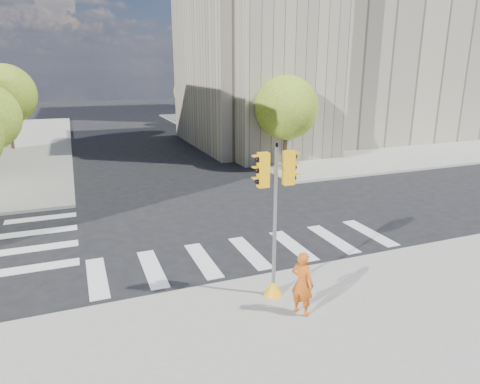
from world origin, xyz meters
name	(u,v)px	position (x,y,z in m)	size (l,w,h in m)	color
ground	(233,234)	(0.00, 0.00, 0.00)	(160.00, 160.00, 0.00)	black
sidewalk_far_right	(319,128)	(20.00, 26.00, 0.07)	(28.00, 40.00, 0.15)	gray
civic_building	(321,60)	(15.59, 19.12, 7.26)	(26.00, 16.00, 19.39)	gray
office_tower	(275,4)	(22.00, 42.00, 15.00)	(20.00, 18.00, 30.00)	#9EA0A3
tree_lw_far	(5,94)	(-10.50, 24.00, 4.54)	(4.80, 4.80, 6.95)	#382616
tree_re_near	(286,108)	(7.50, 10.00, 4.05)	(4.20, 4.20, 6.16)	#382616
tree_re_mid	(225,93)	(7.50, 22.00, 4.35)	(4.60, 4.60, 6.66)	#382616
tree_re_far	(191,92)	(7.50, 34.00, 3.87)	(4.00, 4.00, 5.88)	#382616
lamp_near	(268,96)	(8.00, 14.00, 4.58)	(0.35, 0.18, 8.11)	black
lamp_far	(211,88)	(8.00, 28.00, 4.58)	(0.35, 0.18, 8.11)	black
traffic_signal	(275,234)	(-0.72, -5.31, 2.07)	(1.06, 0.56, 4.52)	#FFAD0D
photographer	(302,283)	(-0.45, -6.48, 1.05)	(0.66, 0.43, 1.81)	#C95412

